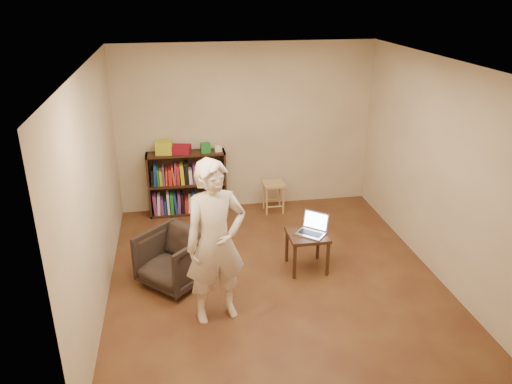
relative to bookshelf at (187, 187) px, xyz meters
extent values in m
plane|color=#482017|center=(0.96, -2.09, -0.44)|extent=(4.50, 4.50, 0.00)
plane|color=silver|center=(0.96, -2.09, 2.16)|extent=(4.50, 4.50, 0.00)
plane|color=beige|center=(0.96, 0.16, 0.86)|extent=(4.00, 0.00, 4.00)
plane|color=beige|center=(-1.04, -2.09, 0.86)|extent=(0.00, 4.50, 4.50)
plane|color=beige|center=(2.96, -2.09, 0.86)|extent=(0.00, 4.50, 4.50)
cube|color=black|center=(-0.59, -0.01, 0.06)|extent=(0.03, 0.30, 1.00)
cube|color=black|center=(0.58, -0.01, 0.06)|extent=(0.03, 0.30, 1.00)
cube|color=black|center=(0.00, 0.13, 0.06)|extent=(1.20, 0.02, 1.00)
cube|color=black|center=(0.00, -0.01, -0.42)|extent=(1.20, 0.30, 0.03)
cube|color=black|center=(0.00, -0.01, 0.06)|extent=(1.14, 0.30, 0.03)
cube|color=black|center=(0.00, -0.01, 0.55)|extent=(1.20, 0.30, 0.03)
cube|color=#BBC823|center=(-0.32, -0.02, 0.66)|extent=(0.26, 0.20, 0.20)
cube|color=maroon|center=(-0.09, 0.00, 0.62)|extent=(0.38, 0.31, 0.11)
cube|color=#20782D|center=(0.30, -0.03, 0.63)|extent=(0.15, 0.15, 0.14)
cube|color=white|center=(0.50, -0.02, 0.60)|extent=(0.11, 0.11, 0.08)
cube|color=tan|center=(1.34, -0.18, 0.03)|extent=(0.34, 0.34, 0.04)
cylinder|color=tan|center=(1.21, -0.32, -0.21)|extent=(0.03, 0.03, 0.45)
cylinder|color=tan|center=(1.47, -0.32, -0.21)|extent=(0.03, 0.03, 0.45)
cylinder|color=tan|center=(1.21, -0.05, -0.21)|extent=(0.03, 0.03, 0.45)
cylinder|color=tan|center=(1.47, -0.05, -0.21)|extent=(0.03, 0.03, 0.45)
imported|color=black|center=(-0.25, -2.02, -0.11)|extent=(1.01, 1.02, 0.66)
cube|color=#311F10|center=(1.41, -1.96, 0.03)|extent=(0.48, 0.48, 0.04)
cylinder|color=#311F10|center=(1.20, -2.17, -0.21)|extent=(0.04, 0.04, 0.45)
cylinder|color=#311F10|center=(1.62, -2.17, -0.21)|extent=(0.04, 0.04, 0.45)
cylinder|color=#311F10|center=(1.20, -1.75, -0.21)|extent=(0.04, 0.04, 0.45)
cylinder|color=#311F10|center=(1.62, -1.75, -0.21)|extent=(0.04, 0.04, 0.45)
cube|color=silver|center=(1.44, -1.99, 0.06)|extent=(0.41, 0.40, 0.02)
cube|color=black|center=(1.44, -1.99, 0.08)|extent=(0.30, 0.28, 0.00)
cube|color=silver|center=(1.53, -1.89, 0.19)|extent=(0.29, 0.26, 0.23)
cube|color=#B2C8FA|center=(1.53, -1.89, 0.19)|extent=(0.25, 0.23, 0.19)
imported|color=beige|center=(0.20, -2.76, 0.46)|extent=(0.74, 0.57, 1.80)
camera|label=1|loc=(-0.15, -7.31, 2.93)|focal=35.00mm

